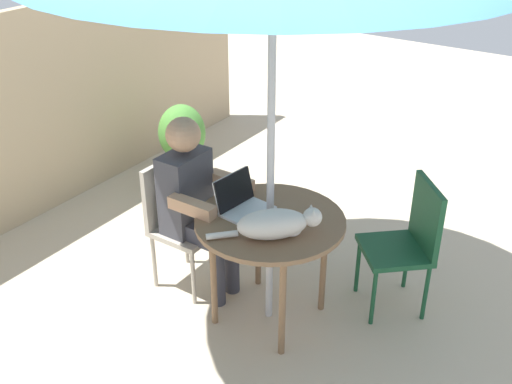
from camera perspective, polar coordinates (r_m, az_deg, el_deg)
ground_plane at (r=4.06m, az=1.20°, el=-11.32°), size 14.00×14.00×0.00m
fence_back at (r=5.09m, az=-21.25°, el=6.11°), size 5.38×0.08×1.65m
patio_table at (r=3.67m, az=1.30°, el=-3.45°), size 0.90×0.90×0.73m
chair_occupied at (r=4.13m, az=-7.33°, el=-2.04°), size 0.40×0.40×0.89m
chair_empty at (r=3.97m, az=14.02°, el=-4.08°), size 0.56×0.56×0.89m
person_seated at (r=3.95m, az=-5.74°, el=-0.56°), size 0.48×0.48×1.23m
laptop at (r=3.70m, az=-1.47°, el=-0.78°), size 0.33×0.29×0.21m
cat at (r=3.43m, az=1.93°, el=-2.99°), size 0.46×0.52×0.17m
potted_plant_by_chair at (r=5.49m, az=-6.84°, el=4.68°), size 0.42×0.42×0.74m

